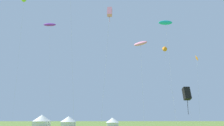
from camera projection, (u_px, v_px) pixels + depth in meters
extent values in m
cone|color=orange|center=(164.00, 49.00, 60.03)|extent=(2.13, 2.16, 1.76)
cylinder|color=#B2B2B7|center=(171.00, 86.00, 56.37)|extent=(1.69, 2.44, 20.48)
ellipsoid|color=#1EB7CC|center=(165.00, 23.00, 48.80)|extent=(3.09, 1.36, 1.18)
cylinder|color=#B2B2B7|center=(171.00, 73.00, 45.54)|extent=(0.56, 0.98, 22.82)
ellipsoid|color=pink|center=(140.00, 44.00, 36.60)|extent=(2.63, 2.52, 0.92)
cylinder|color=#B2B2B7|center=(142.00, 86.00, 34.10)|extent=(0.11, 1.56, 14.29)
cylinder|color=#B2B2B7|center=(71.00, 34.00, 33.41)|extent=(2.18, 0.83, 29.40)
cylinder|color=#B2B2B7|center=(18.00, 58.00, 54.89)|extent=(0.84, 1.44, 33.83)
cube|color=orange|center=(197.00, 58.00, 53.85)|extent=(0.65, 1.47, 1.38)
cylinder|color=#B2B2B7|center=(198.00, 92.00, 51.17)|extent=(1.33, 1.31, 16.53)
ellipsoid|color=purple|center=(50.00, 25.00, 60.64)|extent=(3.47, 1.50, 1.05)
cylinder|color=#B2B2B7|center=(50.00, 73.00, 56.42)|extent=(2.40, 1.90, 27.29)
cube|color=black|center=(187.00, 94.00, 51.35)|extent=(1.49, 2.18, 3.16)
cylinder|color=black|center=(188.00, 106.00, 50.67)|extent=(0.10, 0.10, 3.94)
cylinder|color=#B2B2B7|center=(190.00, 111.00, 50.08)|extent=(0.71, 0.68, 7.85)
cube|color=pink|center=(110.00, 12.00, 34.73)|extent=(0.87, 1.16, 1.59)
cylinder|color=#A9627C|center=(110.00, 18.00, 34.47)|extent=(0.05, 0.05, 1.32)
cylinder|color=#B2B2B7|center=(105.00, 68.00, 31.71)|extent=(1.26, 1.53, 18.51)
cube|color=white|center=(41.00, 124.00, 59.12)|extent=(3.91, 3.91, 1.47)
cone|color=white|center=(42.00, 118.00, 59.51)|extent=(4.89, 4.89, 1.71)
cube|color=white|center=(68.00, 124.00, 59.36)|extent=(3.47, 3.47, 1.30)
cone|color=white|center=(69.00, 119.00, 59.70)|extent=(4.34, 4.34, 1.52)
cube|color=white|center=(113.00, 125.00, 59.77)|extent=(3.01, 3.01, 1.13)
cone|color=white|center=(113.00, 120.00, 60.07)|extent=(3.77, 3.77, 1.32)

